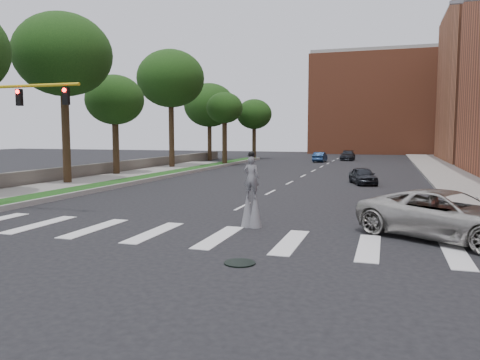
% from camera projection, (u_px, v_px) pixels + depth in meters
% --- Properties ---
extents(ground_plane, '(160.00, 160.00, 0.00)m').
position_uv_depth(ground_plane, '(174.00, 241.00, 16.06)').
color(ground_plane, black).
rests_on(ground_plane, ground).
extents(grass_median, '(2.00, 60.00, 0.25)m').
position_uv_depth(grass_median, '(152.00, 177.00, 38.46)').
color(grass_median, '#154012').
rests_on(grass_median, ground).
extents(median_curb, '(0.20, 60.00, 0.28)m').
position_uv_depth(median_curb, '(164.00, 177.00, 38.15)').
color(median_curb, '#999993').
rests_on(median_curb, ground).
extents(sidewalk_left, '(4.00, 60.00, 0.18)m').
position_uv_depth(sidewalk_left, '(35.00, 190.00, 29.86)').
color(sidewalk_left, gray).
rests_on(sidewalk_left, ground).
extents(sidewalk_right, '(5.00, 90.00, 0.18)m').
position_uv_depth(sidewalk_right, '(462.00, 180.00, 36.06)').
color(sidewalk_right, gray).
rests_on(sidewalk_right, ground).
extents(stone_wall, '(0.50, 56.00, 1.10)m').
position_uv_depth(stone_wall, '(108.00, 169.00, 41.96)').
color(stone_wall, '#5B564E').
rests_on(stone_wall, ground).
extents(manhole, '(0.90, 0.90, 0.04)m').
position_uv_depth(manhole, '(240.00, 263.00, 13.26)').
color(manhole, black).
rests_on(manhole, ground).
extents(building_backdrop, '(26.00, 14.00, 18.00)m').
position_uv_depth(building_backdrop, '(383.00, 105.00, 87.43)').
color(building_backdrop, '#9C4E31').
rests_on(building_backdrop, ground).
extents(traffic_signal, '(5.30, 0.23, 6.20)m').
position_uv_depth(traffic_signal, '(7.00, 123.00, 21.41)').
color(traffic_signal, black).
rests_on(traffic_signal, ground).
extents(stilt_performer, '(0.84, 0.53, 3.00)m').
position_uv_depth(stilt_performer, '(251.00, 198.00, 18.32)').
color(stilt_performer, '#2F2012').
rests_on(stilt_performer, ground).
extents(suv_crossing, '(6.73, 5.70, 1.71)m').
position_uv_depth(suv_crossing, '(449.00, 216.00, 16.14)').
color(suv_crossing, '#ACA9A2').
rests_on(suv_crossing, ground).
extents(car_near, '(2.50, 3.93, 1.24)m').
position_uv_depth(car_near, '(363.00, 176.00, 34.00)').
color(car_near, black).
rests_on(car_near, ground).
extents(car_mid, '(1.51, 3.95, 1.29)m').
position_uv_depth(car_mid, '(320.00, 157.00, 60.70)').
color(car_mid, navy).
rests_on(car_mid, ground).
extents(car_far, '(1.87, 4.59, 1.33)m').
position_uv_depth(car_far, '(348.00, 155.00, 64.54)').
color(car_far, black).
rests_on(car_far, ground).
extents(tree_2, '(6.83, 6.83, 12.12)m').
position_uv_depth(tree_2, '(63.00, 55.00, 32.89)').
color(tree_2, '#2F2012').
rests_on(tree_2, ground).
extents(tree_3, '(5.06, 5.06, 8.75)m').
position_uv_depth(tree_3, '(115.00, 100.00, 40.52)').
color(tree_3, '#2F2012').
rests_on(tree_3, ground).
extents(tree_4, '(7.05, 7.05, 12.41)m').
position_uv_depth(tree_4, '(171.00, 79.00, 48.83)').
color(tree_4, '#2F2012').
rests_on(tree_4, ground).
extents(tree_5, '(6.94, 6.94, 10.47)m').
position_uv_depth(tree_5, '(209.00, 105.00, 63.36)').
color(tree_5, '#2F2012').
rests_on(tree_5, ground).
extents(tree_6, '(4.15, 4.15, 8.38)m').
position_uv_depth(tree_6, '(225.00, 109.00, 53.35)').
color(tree_6, '#2F2012').
rests_on(tree_6, ground).
extents(tree_7, '(5.06, 5.06, 8.61)m').
position_uv_depth(tree_7, '(254.00, 115.00, 67.22)').
color(tree_7, '#2F2012').
rests_on(tree_7, ground).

